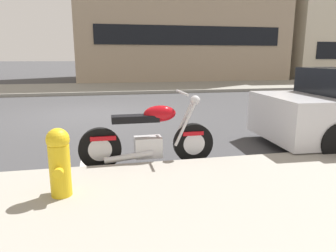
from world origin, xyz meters
TOP-DOWN VIEW (x-y plane):
  - ground_plane at (0.00, 0.00)m, footprint 260.00×260.00m
  - sidewalk_far_curb at (12.00, 7.17)m, footprint 120.00×5.00m
  - parking_stall_stripe at (0.00, -4.07)m, footprint 0.12×2.20m
  - parked_motorcycle at (0.97, -4.52)m, footprint 2.01×0.62m
  - fire_hydrant at (-0.15, -5.65)m, footprint 0.24×0.36m
  - townhouse_near_left at (18.87, 14.92)m, footprint 11.43×10.99m

SIDE VIEW (x-z plane):
  - ground_plane at x=0.00m, z-range 0.00..0.00m
  - parking_stall_stripe at x=0.00m, z-range 0.00..0.01m
  - sidewalk_far_curb at x=12.00m, z-range 0.00..0.14m
  - parked_motorcycle at x=0.97m, z-range -0.13..0.97m
  - fire_hydrant at x=-0.15m, z-range 0.16..0.90m
  - townhouse_near_left at x=18.87m, z-range 0.00..9.22m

